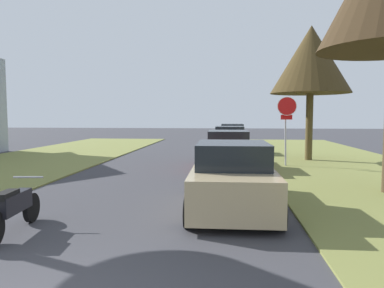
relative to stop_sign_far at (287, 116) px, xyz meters
The scene contains 7 objects.
stop_sign_far is the anchor object (origin of this frame).
street_tree_right_mid_b 3.72m from the stop_sign_far, 56.76° to the left, with size 3.78×3.78×6.41m.
parked_sedan_tan 7.78m from the stop_sign_far, 108.20° to the right, with size 1.99×4.42×1.57m.
parked_sedan_red 2.95m from the stop_sign_far, 164.04° to the right, with size 1.99×4.42×1.57m.
parked_sedan_silver 6.16m from the stop_sign_far, 113.50° to the left, with size 1.99×4.42×1.57m.
parked_sedan_white 11.97m from the stop_sign_far, 100.40° to the left, with size 1.99×4.42×1.57m.
parked_motorcycle 11.64m from the stop_sign_far, 124.06° to the right, with size 0.60×2.05×0.97m.
Camera 1 is at (2.11, -2.92, 2.19)m, focal length 33.92 mm.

